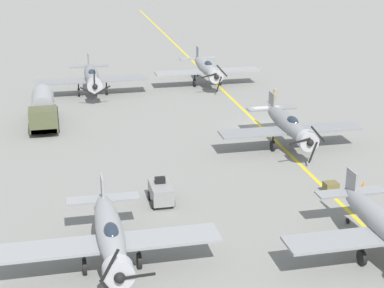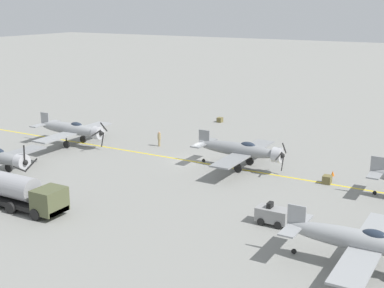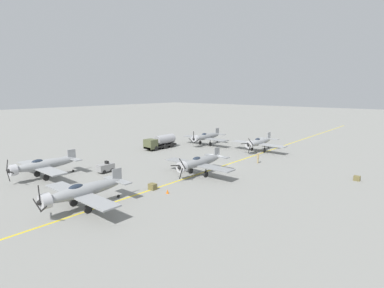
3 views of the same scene
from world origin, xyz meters
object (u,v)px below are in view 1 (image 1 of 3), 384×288
(supply_crate_mid_lane, at_px, (331,188))
(traffic_cone, at_px, (363,185))
(airplane_near_center, at_px, (207,68))
(ground_crew_walking, at_px, (275,96))
(airplane_far_right, at_px, (110,235))
(fuel_tanker, at_px, (43,110))
(airplane_mid_center, at_px, (289,125))
(airplane_near_right, at_px, (92,77))
(tow_tractor, at_px, (161,192))

(supply_crate_mid_lane, relative_size, traffic_cone, 1.74)
(airplane_near_center, bearing_deg, traffic_cone, 100.89)
(airplane_near_center, bearing_deg, ground_crew_walking, 120.75)
(airplane_far_right, bearing_deg, supply_crate_mid_lane, -161.08)
(fuel_tanker, distance_m, traffic_cone, 30.07)
(airplane_near_center, distance_m, ground_crew_walking, 10.84)
(airplane_mid_center, xyz_separation_m, supply_crate_mid_lane, (0.34, 9.40, -1.61))
(fuel_tanker, bearing_deg, airplane_mid_center, 151.45)
(airplane_near_right, relative_size, airplane_far_right, 1.00)
(airplane_near_center, xyz_separation_m, tow_tractor, (10.66, 30.66, -1.22))
(airplane_mid_center, xyz_separation_m, traffic_cone, (-2.26, 9.23, -1.74))
(fuel_tanker, height_order, ground_crew_walking, fuel_tanker)
(airplane_mid_center, height_order, traffic_cone, airplane_mid_center)
(airplane_near_center, relative_size, ground_crew_walking, 6.51)
(tow_tractor, bearing_deg, airplane_far_right, 62.10)
(fuel_tanker, bearing_deg, airplane_near_center, -148.46)
(ground_crew_walking, bearing_deg, traffic_cone, 87.45)
(airplane_near_center, bearing_deg, supply_crate_mid_lane, 96.17)
(airplane_far_right, xyz_separation_m, supply_crate_mid_lane, (-16.13, -6.91, -1.61))
(fuel_tanker, bearing_deg, supply_crate_mid_lane, 134.14)
(airplane_mid_center, xyz_separation_m, airplane_near_right, (14.83, -20.80, 0.00))
(tow_tractor, bearing_deg, airplane_near_right, -85.12)
(traffic_cone, bearing_deg, airplane_near_center, -82.87)
(airplane_near_center, distance_m, tow_tractor, 32.48)
(airplane_near_center, height_order, fuel_tanker, airplane_near_center)
(traffic_cone, bearing_deg, airplane_far_right, 20.69)
(tow_tractor, distance_m, ground_crew_walking, 26.17)
(airplane_mid_center, distance_m, tow_tractor, 15.02)
(traffic_cone, bearing_deg, tow_tractor, -2.94)
(airplane_near_right, xyz_separation_m, airplane_far_right, (1.64, 37.10, 0.00))
(airplane_near_center, distance_m, traffic_cone, 31.70)
(airplane_far_right, distance_m, ground_crew_walking, 34.96)
(airplane_near_center, height_order, tow_tractor, airplane_near_center)
(airplane_mid_center, bearing_deg, airplane_near_right, -41.55)
(traffic_cone, bearing_deg, airplane_near_right, -60.36)
(supply_crate_mid_lane, bearing_deg, airplane_near_center, -87.59)
(airplane_near_right, height_order, traffic_cone, airplane_near_right)
(fuel_tanker, distance_m, tow_tractor, 20.87)
(tow_tractor, xyz_separation_m, supply_crate_mid_lane, (-11.99, 0.92, -0.39))
(ground_crew_walking, relative_size, traffic_cone, 3.35)
(airplane_far_right, bearing_deg, ground_crew_walking, -128.57)
(airplane_mid_center, height_order, airplane_near_center, same)
(airplane_near_right, xyz_separation_m, traffic_cone, (-17.09, 30.03, -1.74))
(airplane_near_right, relative_size, ground_crew_walking, 6.51)
(tow_tractor, relative_size, supply_crate_mid_lane, 2.71)
(airplane_near_center, bearing_deg, airplane_near_right, 9.75)
(supply_crate_mid_lane, bearing_deg, tow_tractor, -4.37)
(tow_tractor, bearing_deg, traffic_cone, 177.06)
(airplane_mid_center, height_order, ground_crew_walking, airplane_mid_center)
(fuel_tanker, height_order, tow_tractor, fuel_tanker)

